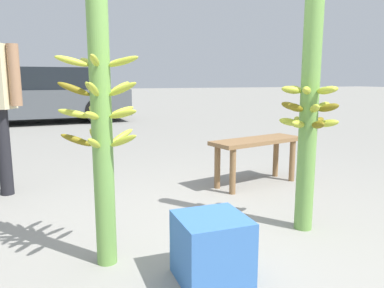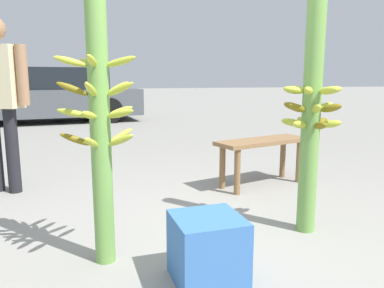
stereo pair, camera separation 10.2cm
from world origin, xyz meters
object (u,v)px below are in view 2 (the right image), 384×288
(market_bench, at_px, (262,149))
(parked_car, at_px, (51,96))
(produce_crate, at_px, (207,249))
(banana_stalk_center, at_px, (311,115))
(banana_stalk_left, at_px, (100,128))

(market_bench, distance_m, parked_car, 7.21)
(parked_car, xyz_separation_m, produce_crate, (1.15, -8.40, -0.47))
(banana_stalk_center, height_order, parked_car, banana_stalk_center)
(banana_stalk_left, height_order, banana_stalk_center, banana_stalk_center)
(market_bench, bearing_deg, banana_stalk_center, -116.60)
(banana_stalk_center, xyz_separation_m, produce_crate, (-0.92, -0.43, -0.66))
(banana_stalk_center, xyz_separation_m, market_bench, (0.26, 1.15, -0.46))
(banana_stalk_left, relative_size, produce_crate, 4.27)
(market_bench, bearing_deg, banana_stalk_left, -159.01)
(banana_stalk_left, xyz_separation_m, banana_stalk_center, (1.43, 0.03, 0.03))
(banana_stalk_center, height_order, produce_crate, banana_stalk_center)
(banana_stalk_left, xyz_separation_m, produce_crate, (0.51, -0.40, -0.63))
(produce_crate, bearing_deg, market_bench, 53.32)
(market_bench, bearing_deg, parked_car, 94.87)
(banana_stalk_left, distance_m, parked_car, 8.03)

